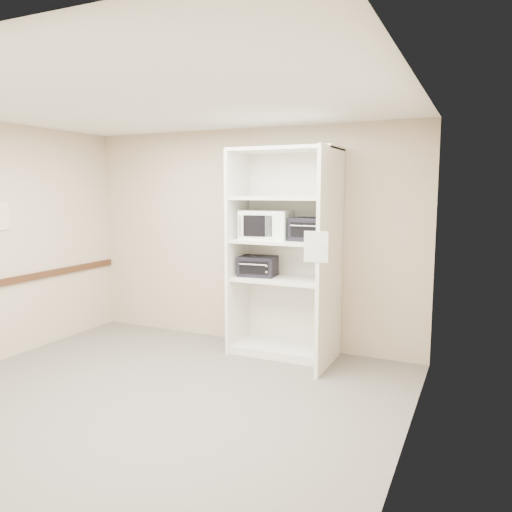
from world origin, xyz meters
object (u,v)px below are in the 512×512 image
at_px(microwave, 266,225).
at_px(toaster_oven_upper, 312,229).
at_px(shelving_unit, 288,260).
at_px(toaster_oven_lower, 258,266).

xyz_separation_m(microwave, toaster_oven_upper, (0.56, 0.02, -0.04)).
height_order(shelving_unit, toaster_oven_lower, shelving_unit).
relative_size(microwave, toaster_oven_lower, 1.31).
bearing_deg(toaster_oven_lower, shelving_unit, -6.40).
distance_m(microwave, toaster_oven_upper, 0.56).
distance_m(shelving_unit, toaster_oven_lower, 0.40).
relative_size(shelving_unit, microwave, 4.33).
relative_size(microwave, toaster_oven_upper, 1.22).
bearing_deg(microwave, toaster_oven_upper, -3.56).
distance_m(shelving_unit, toaster_oven_upper, 0.47).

